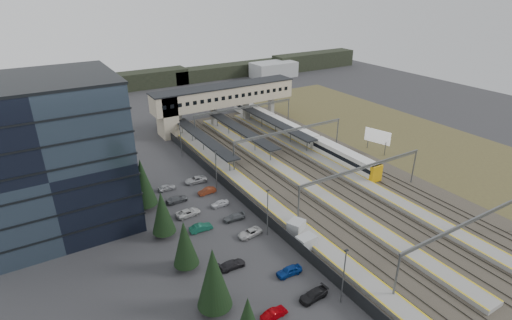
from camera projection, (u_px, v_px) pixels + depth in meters
ground at (280, 200)px, 73.27m from camera, size 220.00×220.00×0.00m
office_building at (42, 158)px, 60.53m from camera, size 24.30×18.30×24.30m
conifer_row at (171, 222)px, 57.86m from camera, size 4.42×49.82×9.50m
car_park at (223, 227)px, 64.28m from camera, size 10.42×44.31×1.26m
lampposts at (238, 187)px, 68.67m from camera, size 0.50×53.25×8.07m
fence at (236, 193)px, 73.67m from camera, size 0.08×90.00×2.00m
relay_cabin_near at (306, 243)px, 59.46m from camera, size 2.85×2.18×2.27m
relay_cabin_far at (296, 228)px, 63.03m from camera, size 3.23×3.03×2.36m
rail_corridor at (304, 176)px, 81.46m from camera, size 34.00×90.00×0.92m
canopies at (241, 130)px, 95.96m from camera, size 23.10×30.00×3.28m
footbridge at (216, 99)px, 106.30m from camera, size 40.40×6.40×11.20m
gantries at (322, 151)px, 78.81m from camera, size 28.40×62.28×7.17m
train at (293, 132)px, 100.29m from camera, size 2.71×56.71×3.42m
billboard at (377, 137)px, 92.21m from camera, size 1.97×6.07×5.41m
scrub_east at (419, 143)px, 98.45m from camera, size 34.00×120.00×0.06m
treeline_far at (196, 75)px, 155.09m from camera, size 170.00×19.00×7.00m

